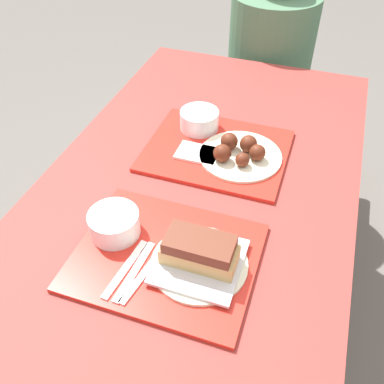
# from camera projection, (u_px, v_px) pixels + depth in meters

# --- Properties ---
(ground_plane) EXTENTS (12.00, 12.00, 0.00)m
(ground_plane) POSITION_uv_depth(u_px,v_px,m) (189.00, 348.00, 1.63)
(ground_plane) COLOR #605B56
(picnic_table) EXTENTS (0.84, 1.70, 0.77)m
(picnic_table) POSITION_uv_depth(u_px,v_px,m) (188.00, 229.00, 1.17)
(picnic_table) COLOR maroon
(picnic_table) RESTS_ON ground_plane
(picnic_bench_far) EXTENTS (0.80, 0.28, 0.43)m
(picnic_bench_far) POSITION_uv_depth(u_px,v_px,m) (259.00, 121.00, 2.13)
(picnic_bench_far) COLOR maroon
(picnic_bench_far) RESTS_ON ground_plane
(tray_near) EXTENTS (0.41, 0.33, 0.01)m
(tray_near) POSITION_uv_depth(u_px,v_px,m) (166.00, 257.00, 0.97)
(tray_near) COLOR red
(tray_near) RESTS_ON picnic_table
(tray_far) EXTENTS (0.41, 0.33, 0.01)m
(tray_far) POSITION_uv_depth(u_px,v_px,m) (217.00, 150.00, 1.26)
(tray_far) COLOR red
(tray_far) RESTS_ON picnic_table
(bowl_coleslaw_near) EXTENTS (0.12, 0.12, 0.06)m
(bowl_coleslaw_near) POSITION_uv_depth(u_px,v_px,m) (114.00, 223.00, 0.99)
(bowl_coleslaw_near) COLOR silver
(bowl_coleslaw_near) RESTS_ON tray_near
(brisket_sandwich_plate) EXTENTS (0.22, 0.22, 0.08)m
(brisket_sandwich_plate) POSITION_uv_depth(u_px,v_px,m) (200.00, 256.00, 0.92)
(brisket_sandwich_plate) COLOR beige
(brisket_sandwich_plate) RESTS_ON tray_near
(plastic_fork_near) EXTENTS (0.03, 0.17, 0.00)m
(plastic_fork_near) POSITION_uv_depth(u_px,v_px,m) (135.00, 271.00, 0.93)
(plastic_fork_near) COLOR white
(plastic_fork_near) RESTS_ON tray_near
(plastic_knife_near) EXTENTS (0.04, 0.17, 0.00)m
(plastic_knife_near) POSITION_uv_depth(u_px,v_px,m) (144.00, 274.00, 0.92)
(plastic_knife_near) COLOR white
(plastic_knife_near) RESTS_ON tray_near
(plastic_spoon_near) EXTENTS (0.03, 0.17, 0.00)m
(plastic_spoon_near) POSITION_uv_depth(u_px,v_px,m) (125.00, 269.00, 0.93)
(plastic_spoon_near) COLOR white
(plastic_spoon_near) RESTS_ON tray_near
(condiment_packet) EXTENTS (0.04, 0.03, 0.01)m
(condiment_packet) POSITION_uv_depth(u_px,v_px,m) (186.00, 233.00, 1.01)
(condiment_packet) COLOR teal
(condiment_packet) RESTS_ON tray_near
(bowl_coleslaw_far) EXTENTS (0.12, 0.12, 0.06)m
(bowl_coleslaw_far) POSITION_uv_depth(u_px,v_px,m) (199.00, 119.00, 1.31)
(bowl_coleslaw_far) COLOR silver
(bowl_coleslaw_far) RESTS_ON tray_far
(wings_plate_far) EXTENTS (0.24, 0.24, 0.06)m
(wings_plate_far) POSITION_uv_depth(u_px,v_px,m) (239.00, 152.00, 1.21)
(wings_plate_far) COLOR beige
(wings_plate_far) RESTS_ON tray_far
(napkin_far) EXTENTS (0.12, 0.08, 0.01)m
(napkin_far) POSITION_uv_depth(u_px,v_px,m) (198.00, 153.00, 1.23)
(napkin_far) COLOR white
(napkin_far) RESTS_ON tray_far
(person_seated_across) EXTENTS (0.37, 0.37, 0.73)m
(person_seated_across) POSITION_uv_depth(u_px,v_px,m) (270.00, 51.00, 1.88)
(person_seated_across) COLOR #477051
(person_seated_across) RESTS_ON picnic_bench_far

